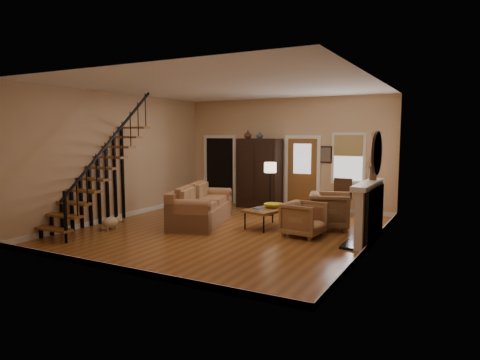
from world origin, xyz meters
The scene contains 15 objects.
room centered at (-0.41, 1.76, 1.51)m, with size 7.00×7.33×3.30m.
staircase centered at (-2.78, -1.30, 1.60)m, with size 0.94×2.80×3.20m, color brown, non-canonical shape.
fireplace centered at (3.13, 0.50, 0.74)m, with size 0.33×1.95×2.30m.
armoire centered at (-0.70, 3.15, 1.05)m, with size 1.30×0.60×2.10m, color black, non-canonical shape.
vase_a centered at (-1.05, 3.05, 2.22)m, with size 0.24×0.24×0.25m, color #4C2619.
vase_b centered at (-0.65, 3.05, 2.21)m, with size 0.20×0.20×0.21m, color #334C60.
sofa centered at (-0.95, 0.31, 0.45)m, with size 1.03×2.40×0.89m, color #986845, non-canonical shape.
coffee_table centered at (0.71, 0.71, 0.23)m, with size 0.71×1.22×0.47m, color brown, non-canonical shape.
bowl centered at (0.76, 0.86, 0.52)m, with size 0.42×0.42×0.10m, color gold.
books centered at (0.59, 0.41, 0.50)m, with size 0.22×0.30×0.06m, color beige, non-canonical shape.
armchair_left centered at (1.75, 0.29, 0.38)m, with size 0.81×0.83×0.76m, color brown.
armchair_right centered at (2.03, 1.33, 0.43)m, with size 0.92×0.95×0.86m, color brown.
floor_lamp centered at (0.09, 2.18, 0.73)m, with size 0.34×0.34×1.46m, color black, non-canonical shape.
side_chair centered at (1.85, 2.95, 0.51)m, with size 0.54×0.54×1.02m, color #3D2213, non-canonical shape.
dog centered at (-2.45, -1.27, 0.16)m, with size 0.26×0.44×0.32m, color beige, non-canonical shape.
Camera 1 is at (4.87, -8.51, 2.25)m, focal length 32.00 mm.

